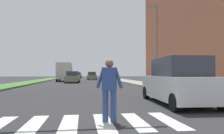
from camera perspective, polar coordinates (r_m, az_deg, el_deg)
ground_plane at (r=29.12m, az=-8.82°, el=-4.39°), size 140.00×140.00×0.00m
crosswalk at (r=5.69m, az=-11.76°, el=-15.02°), size 5.85×2.20×0.01m
median_strip at (r=28.09m, az=-23.37°, el=-4.20°), size 2.92×64.00×0.15m
sidewalk_right at (r=28.06m, az=6.84°, el=-4.34°), size 3.00×64.00×0.15m
street_lamp_right at (r=19.46m, az=12.07°, el=7.93°), size 1.02×0.24×7.50m
pedestrian_performer at (r=5.58m, az=-0.72°, el=-5.65°), size 0.74×0.33×1.69m
suv_crossing at (r=9.33m, az=17.70°, el=-4.05°), size 2.15×4.68×1.97m
sedan_midblock at (r=30.06m, az=-10.80°, el=-2.84°), size 2.08×4.51×1.64m
sedan_distant at (r=44.01m, az=-5.62°, el=-2.51°), size 2.00×4.54×1.69m
sedan_far_horizon at (r=58.96m, az=-9.40°, el=-2.31°), size 2.09×4.50×1.72m
truck_box_delivery at (r=36.39m, az=-12.98°, el=-1.27°), size 2.40×6.20×3.10m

